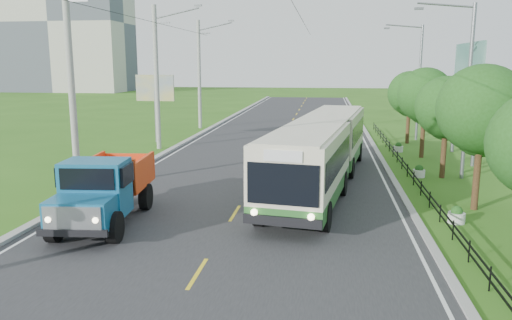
% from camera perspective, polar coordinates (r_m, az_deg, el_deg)
% --- Properties ---
extents(ground, '(240.00, 240.00, 0.00)m').
position_cam_1_polar(ground, '(14.88, -6.70, -12.81)').
color(ground, '#2E5E16').
rests_on(ground, ground).
extents(road, '(14.00, 120.00, 0.02)m').
position_cam_1_polar(road, '(33.88, 1.84, 0.73)').
color(road, '#28282B').
rests_on(road, ground).
extents(curb_left, '(0.40, 120.00, 0.15)m').
position_cam_1_polar(curb_left, '(35.36, -9.84, 1.11)').
color(curb_left, '#9E9E99').
rests_on(curb_left, ground).
extents(curb_right, '(0.30, 120.00, 0.10)m').
position_cam_1_polar(curb_right, '(33.87, 13.95, 0.48)').
color(curb_right, '#9E9E99').
rests_on(curb_right, ground).
extents(edge_line_left, '(0.12, 120.00, 0.00)m').
position_cam_1_polar(edge_line_left, '(35.20, -8.99, 1.01)').
color(edge_line_left, silver).
rests_on(edge_line_left, road).
extents(edge_line_right, '(0.12, 120.00, 0.00)m').
position_cam_1_polar(edge_line_right, '(33.83, 13.11, 0.46)').
color(edge_line_right, silver).
rests_on(edge_line_right, road).
extents(centre_dash, '(0.12, 2.20, 0.00)m').
position_cam_1_polar(centre_dash, '(14.87, -6.71, -12.73)').
color(centre_dash, yellow).
rests_on(centre_dash, road).
extents(railing_right, '(0.04, 40.00, 0.60)m').
position_cam_1_polar(railing_right, '(28.10, 16.92, -1.24)').
color(railing_right, black).
rests_on(railing_right, ground).
extents(pole_near, '(3.51, 0.32, 10.00)m').
position_cam_1_polar(pole_near, '(25.13, -20.29, 8.23)').
color(pole_near, gray).
rests_on(pole_near, ground).
extents(pole_mid, '(3.51, 0.32, 10.00)m').
position_cam_1_polar(pole_mid, '(36.16, -11.24, 9.28)').
color(pole_mid, gray).
rests_on(pole_mid, ground).
extents(pole_far, '(3.51, 0.32, 10.00)m').
position_cam_1_polar(pole_far, '(47.66, -6.46, 9.74)').
color(pole_far, gray).
rests_on(pole_far, ground).
extents(tree_third, '(3.60, 3.62, 6.00)m').
position_cam_1_polar(tree_third, '(22.30, 24.45, 4.82)').
color(tree_third, '#382314').
rests_on(tree_third, ground).
extents(tree_fourth, '(3.24, 3.31, 5.40)m').
position_cam_1_polar(tree_fourth, '(28.12, 21.00, 5.30)').
color(tree_fourth, '#382314').
rests_on(tree_fourth, ground).
extents(tree_fifth, '(3.48, 3.52, 5.80)m').
position_cam_1_polar(tree_fifth, '(33.96, 18.80, 6.73)').
color(tree_fifth, '#382314').
rests_on(tree_fifth, ground).
extents(tree_back, '(3.30, 3.36, 5.50)m').
position_cam_1_polar(tree_back, '(39.87, 17.20, 7.06)').
color(tree_back, '#382314').
rests_on(tree_back, ground).
extents(streetlight_mid, '(3.02, 0.20, 9.07)m').
position_cam_1_polar(streetlight_mid, '(28.09, 22.82, 7.87)').
color(streetlight_mid, slate).
rests_on(streetlight_mid, ground).
extents(streetlight_far, '(3.02, 0.20, 9.07)m').
position_cam_1_polar(streetlight_far, '(41.78, 17.97, 8.88)').
color(streetlight_far, slate).
rests_on(streetlight_far, ground).
extents(planter_near, '(0.64, 0.64, 0.67)m').
position_cam_1_polar(planter_near, '(20.61, 21.93, -5.92)').
color(planter_near, silver).
rests_on(planter_near, ground).
extents(planter_mid, '(0.64, 0.64, 0.67)m').
position_cam_1_polar(planter_mid, '(28.20, 18.12, -1.29)').
color(planter_mid, silver).
rests_on(planter_mid, ground).
extents(planter_far, '(0.64, 0.64, 0.67)m').
position_cam_1_polar(planter_far, '(35.97, 15.95, 1.36)').
color(planter_far, silver).
rests_on(planter_far, ground).
extents(billboard_left, '(3.00, 0.20, 5.20)m').
position_cam_1_polar(billboard_left, '(39.45, -11.45, 7.60)').
color(billboard_left, slate).
rests_on(billboard_left, ground).
extents(billboard_right, '(0.24, 6.00, 7.30)m').
position_cam_1_polar(billboard_right, '(34.30, 23.05, 8.98)').
color(billboard_right, slate).
rests_on(billboard_right, ground).
extents(apartment_near, '(28.00, 14.00, 30.00)m').
position_cam_1_polar(apartment_near, '(123.33, -21.07, 14.34)').
color(apartment_near, '#B7B2A3').
rests_on(apartment_near, ground).
extents(apartment_far, '(24.00, 14.00, 26.00)m').
position_cam_1_polar(apartment_far, '(157.37, -24.71, 12.44)').
color(apartment_far, '#B7B2A3').
rests_on(apartment_far, ground).
extents(bus, '(5.12, 17.14, 3.27)m').
position_cam_1_polar(bus, '(24.76, 7.54, 1.48)').
color(bus, '#2A6327').
rests_on(bus, ground).
extents(dump_truck, '(2.91, 6.37, 2.59)m').
position_cam_1_polar(dump_truck, '(19.67, -16.94, -2.81)').
color(dump_truck, '#175F8A').
rests_on(dump_truck, ground).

